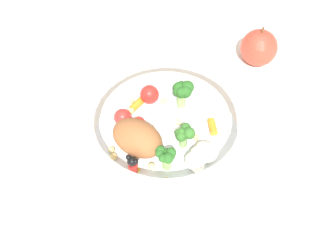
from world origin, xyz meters
TOP-DOWN VIEW (x-y plane):
  - ground_plane at (0.00, 0.00)m, footprint 2.40×2.40m
  - food_container at (0.01, 0.00)m, footprint 0.25×0.25m
  - loose_apple at (0.23, -0.14)m, footprint 0.07×0.07m
  - folded_napkin at (-0.15, 0.16)m, footprint 0.13×0.16m

SIDE VIEW (x-z plane):
  - ground_plane at x=0.00m, z-range 0.00..0.00m
  - folded_napkin at x=-0.15m, z-range 0.00..0.01m
  - food_container at x=0.01m, z-range 0.00..0.07m
  - loose_apple at x=0.23m, z-range -0.01..0.07m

